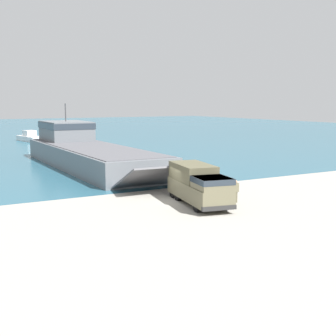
{
  "coord_description": "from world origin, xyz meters",
  "views": [
    {
      "loc": [
        -18.08,
        -31.23,
        7.69
      ],
      "look_at": [
        0.94,
        2.43,
        2.19
      ],
      "focal_mm": 50.0,
      "sensor_mm": 36.0,
      "label": 1
    }
  ],
  "objects": [
    {
      "name": "landing_craft",
      "position": [
        0.95,
        22.7,
        1.81
      ],
      "size": [
        8.17,
        34.02,
        7.45
      ],
      "rotation": [
        0.0,
        0.0,
        -0.01
      ],
      "color": "slate",
      "rests_on": "ground_plane"
    },
    {
      "name": "ground_plane",
      "position": [
        0.0,
        0.0,
        0.0
      ],
      "size": [
        240.0,
        240.0,
        0.0
      ],
      "primitive_type": "plane",
      "color": "#9E998E"
    },
    {
      "name": "mooring_bollard",
      "position": [
        7.54,
        3.11,
        0.5
      ],
      "size": [
        0.31,
        0.31,
        0.92
      ],
      "color": "#333338",
      "rests_on": "ground_plane"
    },
    {
      "name": "military_truck",
      "position": [
        0.97,
        -2.22,
        1.52
      ],
      "size": [
        3.95,
        7.96,
        2.92
      ],
      "rotation": [
        0.0,
        0.0,
        -1.77
      ],
      "color": "#6B664C",
      "rests_on": "ground_plane"
    },
    {
      "name": "moored_boat_a",
      "position": [
        3.45,
        61.57,
        0.7
      ],
      "size": [
        4.12,
        8.33,
        2.1
      ],
      "rotation": [
        0.0,
        0.0,
        3.32
      ],
      "color": "white",
      "rests_on": "ground_plane"
    },
    {
      "name": "soldier_on_ramp",
      "position": [
        3.72,
        -3.19,
        1.02
      ],
      "size": [
        0.47,
        0.29,
        1.76
      ],
      "rotation": [
        0.0,
        0.0,
        1.45
      ],
      "color": "#6B664C",
      "rests_on": "ground_plane"
    }
  ]
}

